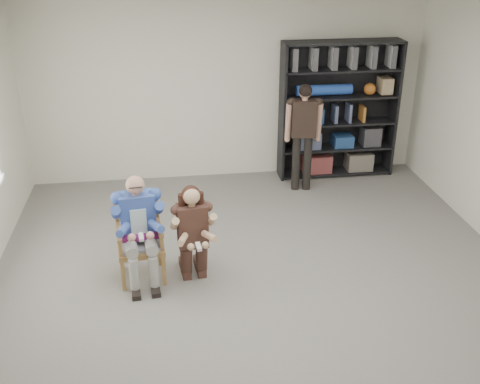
{
  "coord_description": "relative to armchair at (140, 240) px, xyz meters",
  "views": [
    {
      "loc": [
        -0.94,
        -4.73,
        3.6
      ],
      "look_at": [
        -0.2,
        0.6,
        1.05
      ],
      "focal_mm": 42.0,
      "sensor_mm": 36.0,
      "label": 1
    }
  ],
  "objects": [
    {
      "name": "room_shell",
      "position": [
        1.29,
        -0.72,
        0.92
      ],
      "size": [
        6.0,
        7.0,
        2.8
      ],
      "primitive_type": null,
      "color": "white",
      "rests_on": "ground"
    },
    {
      "name": "floor",
      "position": [
        1.29,
        -0.72,
        -0.48
      ],
      "size": [
        6.0,
        7.0,
        0.01
      ],
      "primitive_type": "cube",
      "color": "slate",
      "rests_on": "ground"
    },
    {
      "name": "armchair",
      "position": [
        0.0,
        0.0,
        0.0
      ],
      "size": [
        0.61,
        0.59,
        0.95
      ],
      "primitive_type": null,
      "rotation": [
        0.0,
        0.0,
        0.1
      ],
      "color": "#92612E",
      "rests_on": "floor"
    },
    {
      "name": "seated_man",
      "position": [
        0.0,
        0.0,
        0.14
      ],
      "size": [
        0.61,
        0.8,
        1.24
      ],
      "primitive_type": null,
      "rotation": [
        0.0,
        0.0,
        0.1
      ],
      "color": "#2F5699",
      "rests_on": "floor"
    },
    {
      "name": "kneeling_woman",
      "position": [
        0.58,
        -0.12,
        0.09
      ],
      "size": [
        0.55,
        0.81,
        1.14
      ],
      "primitive_type": null,
      "rotation": [
        0.0,
        0.0,
        0.1
      ],
      "color": "#3D251D",
      "rests_on": "floor"
    },
    {
      "name": "bookshelf",
      "position": [
        2.99,
        2.56,
        0.57
      ],
      "size": [
        1.8,
        0.38,
        2.1
      ],
      "primitive_type": null,
      "color": "black",
      "rests_on": "floor"
    },
    {
      "name": "standing_man",
      "position": [
        2.33,
        2.07,
        0.33
      ],
      "size": [
        0.53,
        0.33,
        1.62
      ],
      "primitive_type": null,
      "rotation": [
        0.0,
        0.0,
        -0.12
      ],
      "color": "black",
      "rests_on": "floor"
    }
  ]
}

